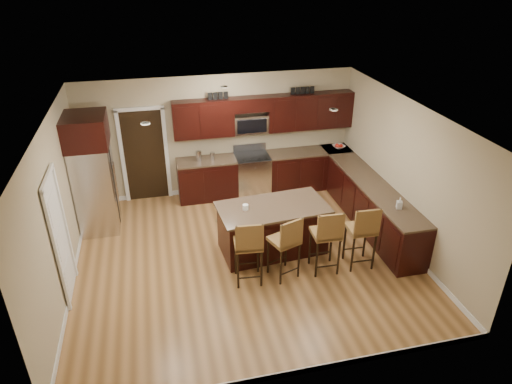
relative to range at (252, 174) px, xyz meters
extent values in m
plane|color=#9F703F|center=(-0.68, -2.45, -0.47)|extent=(6.00, 6.00, 0.00)
plane|color=silver|center=(-0.68, -2.45, 2.23)|extent=(6.00, 6.00, 0.00)
plane|color=tan|center=(-0.68, 0.30, 0.88)|extent=(6.00, 0.00, 6.00)
plane|color=tan|center=(-3.68, -2.45, 0.88)|extent=(0.00, 5.50, 5.50)
plane|color=tan|center=(2.32, -2.45, 0.88)|extent=(0.00, 5.50, 5.50)
cube|color=black|center=(-1.03, 0.00, -0.03)|extent=(1.30, 0.60, 0.88)
cube|color=black|center=(1.35, 0.00, -0.03)|extent=(1.94, 0.60, 0.88)
cube|color=black|center=(2.02, -1.98, -0.03)|extent=(0.60, 3.35, 0.88)
cube|color=brown|center=(-1.03, 0.00, 0.43)|extent=(1.30, 0.63, 0.04)
cube|color=brown|center=(1.35, 0.00, 0.43)|extent=(1.94, 0.63, 0.04)
cube|color=brown|center=(2.02, -1.98, 0.43)|extent=(0.63, 3.35, 0.04)
cube|color=black|center=(-1.03, 0.13, 1.35)|extent=(1.30, 0.33, 0.80)
cube|color=black|center=(1.35, 0.13, 1.35)|extent=(1.94, 0.33, 0.80)
cube|color=black|center=(0.00, 0.13, 1.60)|extent=(0.76, 0.33, 0.30)
cube|color=silver|center=(0.00, 0.00, -0.02)|extent=(0.76, 0.64, 0.90)
cube|color=black|center=(0.00, 0.00, 0.44)|extent=(0.76, 0.60, 0.03)
cube|color=black|center=(0.00, -0.30, -0.02)|extent=(0.65, 0.01, 0.45)
cube|color=silver|center=(0.00, 0.27, 0.55)|extent=(0.76, 0.05, 0.18)
cube|color=silver|center=(0.00, 0.15, 1.15)|extent=(0.76, 0.31, 0.40)
cube|color=black|center=(-2.33, 0.28, 0.56)|extent=(0.85, 0.03, 2.06)
cube|color=white|center=(-3.66, -2.75, 0.55)|extent=(0.03, 0.80, 2.04)
cube|color=black|center=(-0.14, -2.33, -0.03)|extent=(1.93, 1.08, 0.88)
cube|color=brown|center=(-0.14, -2.33, 0.43)|extent=(2.04, 1.19, 0.04)
cube|color=black|center=(-0.14, -2.33, -0.43)|extent=(1.84, 0.99, 0.09)
cube|color=olive|center=(-0.77, -3.11, 0.26)|extent=(0.49, 0.49, 0.06)
cube|color=olive|center=(-0.78, -3.31, 0.49)|extent=(0.45, 0.08, 0.48)
cylinder|color=black|center=(-0.96, -3.30, -0.12)|extent=(0.04, 0.04, 0.70)
cylinder|color=black|center=(-0.57, -3.30, -0.12)|extent=(0.04, 0.04, 0.70)
cylinder|color=black|center=(-0.96, -2.91, -0.12)|extent=(0.04, 0.04, 0.70)
cylinder|color=black|center=(-0.57, -2.91, -0.12)|extent=(0.04, 0.04, 0.70)
cube|color=olive|center=(-0.15, -3.11, 0.23)|extent=(0.56, 0.56, 0.06)
cube|color=olive|center=(-0.09, -3.29, 0.46)|extent=(0.43, 0.19, 0.47)
cylinder|color=black|center=(-0.34, -3.29, -0.13)|extent=(0.04, 0.04, 0.68)
cylinder|color=black|center=(0.03, -3.29, -0.13)|extent=(0.04, 0.04, 0.68)
cylinder|color=black|center=(-0.34, -2.92, -0.13)|extent=(0.04, 0.04, 0.68)
cylinder|color=black|center=(0.03, -2.92, -0.13)|extent=(0.04, 0.04, 0.68)
cube|color=olive|center=(0.58, -3.11, 0.26)|extent=(0.47, 0.47, 0.06)
cube|color=olive|center=(0.57, -3.31, 0.50)|extent=(0.46, 0.06, 0.49)
cylinder|color=black|center=(0.38, -3.30, -0.12)|extent=(0.04, 0.04, 0.70)
cylinder|color=black|center=(0.77, -3.30, -0.12)|extent=(0.04, 0.04, 0.70)
cylinder|color=black|center=(0.38, -2.91, -0.12)|extent=(0.04, 0.04, 0.70)
cylinder|color=black|center=(0.77, -2.91, -0.12)|extent=(0.04, 0.04, 0.70)
cube|color=silver|center=(-3.30, -0.76, 0.41)|extent=(0.72, 0.89, 1.77)
cube|color=black|center=(-2.94, -0.76, 0.41)|extent=(0.01, 0.02, 1.68)
cylinder|color=silver|center=(-2.91, -0.84, 0.50)|extent=(0.02, 0.02, 0.79)
cylinder|color=silver|center=(-2.91, -0.68, 0.50)|extent=(0.02, 0.02, 0.79)
cube|color=black|center=(-3.30, -0.76, 1.59)|extent=(0.78, 0.95, 0.58)
cube|color=brown|center=(-0.49, -0.97, -0.47)|extent=(1.08, 0.88, 0.01)
imported|color=silver|center=(2.07, 0.00, 0.48)|extent=(0.33, 0.33, 0.07)
imported|color=#B2B2B2|center=(2.02, -2.90, 0.55)|extent=(0.12, 0.12, 0.21)
cylinder|color=silver|center=(-1.19, 0.00, 0.56)|extent=(0.12, 0.12, 0.22)
cylinder|color=silver|center=(-0.89, 0.00, 0.53)|extent=(0.11, 0.11, 0.17)
cylinder|color=white|center=(-0.64, -2.33, 0.50)|extent=(0.10, 0.10, 0.10)
cube|color=olive|center=(1.23, -3.11, 0.26)|extent=(0.47, 0.47, 0.06)
cube|color=olive|center=(1.22, -3.31, 0.50)|extent=(0.46, 0.06, 0.49)
cylinder|color=black|center=(1.03, -3.30, -0.12)|extent=(0.04, 0.04, 0.70)
cylinder|color=black|center=(1.42, -3.30, -0.12)|extent=(0.04, 0.04, 0.70)
cylinder|color=black|center=(1.03, -2.91, -0.12)|extent=(0.04, 0.04, 0.70)
cylinder|color=black|center=(1.42, -2.91, -0.12)|extent=(0.04, 0.04, 0.70)
camera|label=1|loc=(-2.04, -9.17, 4.46)|focal=32.00mm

